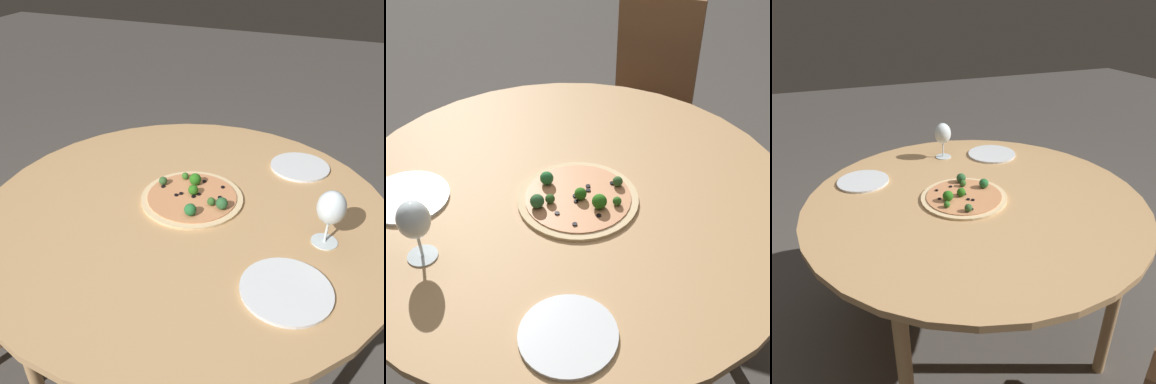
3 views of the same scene
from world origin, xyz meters
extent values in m
plane|color=#4C4742|center=(0.00, 0.00, 0.00)|extent=(12.00, 12.00, 0.00)
cylinder|color=tan|center=(0.00, 0.00, 0.74)|extent=(1.37, 1.37, 0.03)
cylinder|color=tan|center=(-0.43, -0.43, 0.36)|extent=(0.05, 0.05, 0.73)
cylinder|color=tan|center=(0.43, -0.43, 0.36)|extent=(0.05, 0.05, 0.73)
cylinder|color=tan|center=(0.43, 0.43, 0.36)|extent=(0.05, 0.05, 0.73)
cylinder|color=#DBBC89|center=(0.00, -0.05, 0.76)|extent=(0.35, 0.35, 0.01)
cylinder|color=tan|center=(0.00, -0.05, 0.76)|extent=(0.31, 0.31, 0.00)
sphere|color=#28572D|center=(-0.12, -0.02, 0.79)|extent=(0.04, 0.04, 0.04)
sphere|color=#266417|center=(0.00, -0.06, 0.78)|extent=(0.04, 0.04, 0.04)
sphere|color=#306821|center=(0.06, -0.15, 0.78)|extent=(0.03, 0.03, 0.03)
sphere|color=#2F5629|center=(0.12, -0.08, 0.78)|extent=(0.03, 0.03, 0.03)
sphere|color=#236430|center=(-0.04, 0.05, 0.79)|extent=(0.04, 0.04, 0.04)
sphere|color=#256717|center=(0.02, -0.13, 0.79)|extent=(0.04, 0.04, 0.04)
sphere|color=#2E5822|center=(-0.08, -0.02, 0.78)|extent=(0.03, 0.03, 0.03)
cylinder|color=black|center=(-0.01, -0.05, 0.77)|extent=(0.01, 0.01, 0.00)
cylinder|color=black|center=(-0.01, -0.15, 0.77)|extent=(0.01, 0.01, 0.00)
cylinder|color=black|center=(0.04, -0.05, 0.77)|extent=(0.01, 0.01, 0.00)
cylinder|color=black|center=(-0.08, -0.14, 0.77)|extent=(0.01, 0.01, 0.00)
cylinder|color=black|center=(0.12, -0.07, 0.77)|extent=(0.01, 0.01, 0.00)
cylinder|color=black|center=(0.05, -0.03, 0.77)|extent=(0.01, 0.01, 0.00)
cylinder|color=black|center=(-0.09, -0.07, 0.77)|extent=(0.01, 0.01, 0.00)
cylinder|color=black|center=(-0.02, -0.07, 0.77)|extent=(0.01, 0.01, 0.00)
cylinder|color=silver|center=(-0.45, 0.02, 0.75)|extent=(0.08, 0.08, 0.00)
cylinder|color=silver|center=(-0.45, 0.02, 0.79)|extent=(0.01, 0.01, 0.07)
ellipsoid|color=silver|center=(-0.45, 0.02, 0.88)|extent=(0.08, 0.08, 0.10)
cylinder|color=silver|center=(-0.39, 0.26, 0.76)|extent=(0.24, 0.24, 0.01)
cylinder|color=silver|center=(-0.31, -0.41, 0.76)|extent=(0.22, 0.22, 0.01)
camera|label=1|loc=(-0.46, 1.09, 1.58)|focal=40.00mm
camera|label=2|loc=(-0.73, -0.99, 1.75)|focal=50.00mm
camera|label=3|loc=(1.24, -0.55, 1.48)|focal=35.00mm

